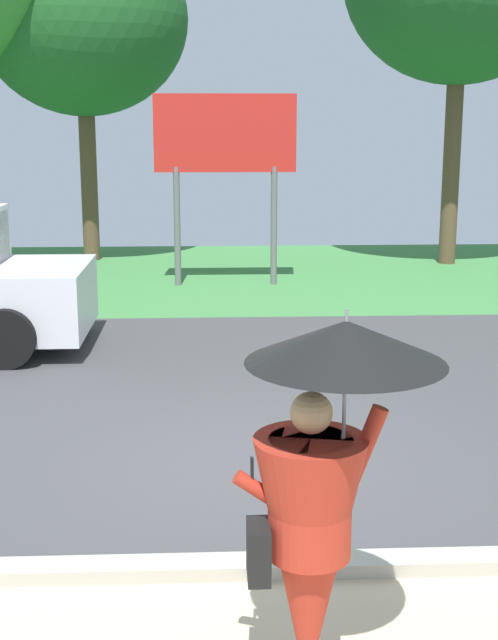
{
  "coord_description": "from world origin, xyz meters",
  "views": [
    {
      "loc": [
        -0.27,
        -7.49,
        3.05
      ],
      "look_at": [
        0.12,
        1.0,
        1.1
      ],
      "focal_mm": 49.3,
      "sensor_mm": 36.0,
      "label": 1
    }
  ],
  "objects": [
    {
      "name": "ground_plane",
      "position": [
        0.0,
        2.95,
        -0.05
      ],
      "size": [
        40.0,
        22.0,
        0.2
      ],
      "color": "#424244"
    },
    {
      "name": "roadside_billboard",
      "position": [
        0.04,
        8.81,
        2.55
      ],
      "size": [
        2.6,
        0.12,
        3.5
      ],
      "color": "slate",
      "rests_on": "ground_plane"
    },
    {
      "name": "monk_pedestrian",
      "position": [
        0.29,
        -3.26,
        1.11
      ],
      "size": [
        1.09,
        1.03,
        2.13
      ],
      "rotation": [
        0.0,
        0.0,
        0.28
      ],
      "color": "#B22D1E",
      "rests_on": "ground_plane"
    },
    {
      "name": "tree_right_mid",
      "position": [
        -2.87,
        12.0,
        5.09
      ],
      "size": [
        4.43,
        4.43,
        7.13
      ],
      "color": "brown",
      "rests_on": "ground_plane"
    }
  ]
}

